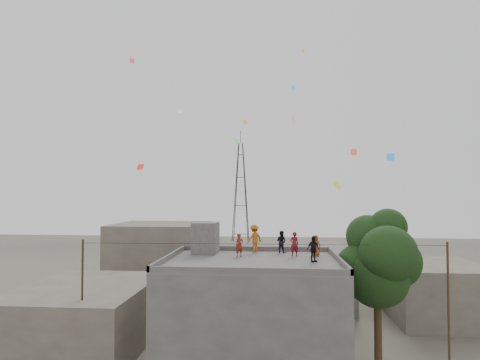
% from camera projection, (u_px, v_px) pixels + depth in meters
% --- Properties ---
extents(main_building, '(10.00, 8.00, 6.10)m').
position_uv_depth(main_building, '(252.00, 313.00, 23.14)').
color(main_building, '#4B4946').
rests_on(main_building, ground).
extents(parapet, '(10.00, 8.00, 0.30)m').
position_uv_depth(parapet, '(252.00, 258.00, 23.25)').
color(parapet, '#4B4946').
rests_on(parapet, main_building).
extents(stair_head_box, '(1.60, 1.80, 2.00)m').
position_uv_depth(stair_head_box, '(206.00, 238.00, 26.14)').
color(stair_head_box, '#4B4946').
rests_on(stair_head_box, main_building).
extents(neighbor_west, '(8.00, 10.00, 4.00)m').
position_uv_depth(neighbor_west, '(85.00, 316.00, 26.02)').
color(neighbor_west, '#574F44').
rests_on(neighbor_west, ground).
extents(neighbor_north, '(12.00, 9.00, 5.00)m').
position_uv_depth(neighbor_north, '(282.00, 275.00, 36.89)').
color(neighbor_north, '#4B4946').
rests_on(neighbor_north, ground).
extents(neighbor_northwest, '(9.00, 8.00, 7.00)m').
position_uv_depth(neighbor_northwest, '(161.00, 259.00, 39.93)').
color(neighbor_northwest, '#574F44').
rests_on(neighbor_northwest, ground).
extents(neighbor_east, '(7.00, 8.00, 4.40)m').
position_uv_depth(neighbor_east, '(435.00, 291.00, 31.89)').
color(neighbor_east, '#574F44').
rests_on(neighbor_east, ground).
extents(tree, '(4.90, 4.60, 9.10)m').
position_uv_depth(tree, '(380.00, 260.00, 23.21)').
color(tree, black).
rests_on(tree, ground).
extents(utility_line, '(20.12, 0.62, 7.40)m').
position_uv_depth(utility_line, '(260.00, 306.00, 21.88)').
color(utility_line, black).
rests_on(utility_line, ground).
extents(transmission_tower, '(2.97, 2.97, 20.01)m').
position_uv_depth(transmission_tower, '(241.00, 199.00, 63.52)').
color(transmission_tower, black).
rests_on(transmission_tower, ground).
extents(person_red_adult, '(0.61, 0.48, 1.50)m').
position_uv_depth(person_red_adult, '(294.00, 244.00, 24.85)').
color(person_red_adult, maroon).
rests_on(person_red_adult, main_building).
extents(person_orange_child, '(0.72, 0.56, 1.31)m').
position_uv_depth(person_orange_child, '(316.00, 246.00, 24.78)').
color(person_orange_child, '#9C3F11').
rests_on(person_orange_child, main_building).
extents(person_dark_child, '(0.88, 0.83, 1.43)m').
position_uv_depth(person_dark_child, '(281.00, 242.00, 26.31)').
color(person_dark_child, black).
rests_on(person_dark_child, main_building).
extents(person_dark_adult, '(0.92, 0.78, 1.47)m').
position_uv_depth(person_dark_adult, '(313.00, 249.00, 22.71)').
color(person_dark_adult, black).
rests_on(person_dark_adult, main_building).
extents(person_orange_adult, '(1.32, 1.29, 1.82)m').
position_uv_depth(person_orange_adult, '(254.00, 238.00, 26.66)').
color(person_orange_adult, '#B85F15').
rests_on(person_orange_adult, main_building).
extents(person_red_child, '(0.62, 0.55, 1.42)m').
position_uv_depth(person_red_child, '(239.00, 245.00, 24.60)').
color(person_red_child, maroon).
rests_on(person_red_child, main_building).
extents(kites, '(19.26, 16.54, 12.82)m').
position_uv_depth(kites, '(264.00, 127.00, 30.59)').
color(kites, red).
rests_on(kites, ground).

